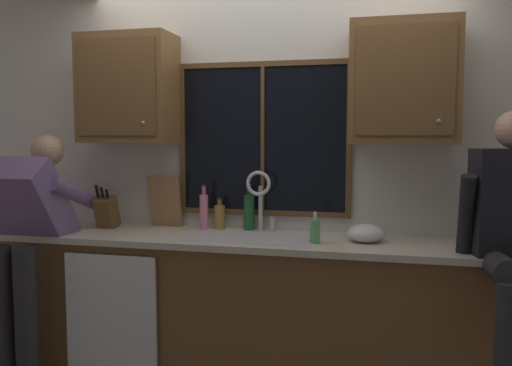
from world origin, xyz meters
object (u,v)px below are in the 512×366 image
bottle_amber_small (204,211)px  bottle_green_glass (220,216)px  person_standing (27,230)px  knife_block (107,212)px  cutting_board (165,201)px  soap_dispenser (315,231)px  bottle_tall_clear (249,211)px  mixing_bowl (366,233)px

bottle_amber_small → bottle_green_glass: bearing=18.4°
person_standing → bottle_amber_small: size_ratio=5.10×
bottle_green_glass → bottle_amber_small: size_ratio=0.71×
knife_block → cutting_board: 0.40m
soap_dispenser → bottle_tall_clear: size_ratio=0.62×
bottle_green_glass → bottle_amber_small: (-0.10, -0.03, 0.04)m
bottle_green_glass → person_standing: bearing=-154.8°
bottle_tall_clear → person_standing: bearing=-157.7°
person_standing → bottle_green_glass: 1.22m
soap_dispenser → mixing_bowl: bearing=22.4°
person_standing → knife_block: size_ratio=4.83×
knife_block → mixing_bowl: 1.73m
knife_block → soap_dispenser: 1.46m
soap_dispenser → bottle_green_glass: bearing=155.5°
bottle_tall_clear → bottle_amber_small: size_ratio=1.00×
knife_block → bottle_tall_clear: (0.96, 0.15, 0.02)m
mixing_bowl → bottle_green_glass: (-0.97, 0.19, 0.04)m
person_standing → knife_block: (0.34, 0.38, 0.07)m
bottle_tall_clear → bottle_amber_small: bearing=-170.4°
bottle_green_glass → bottle_tall_clear: 0.20m
bottle_amber_small → mixing_bowl: bearing=-8.5°
knife_block → bottle_tall_clear: size_ratio=1.05×
bottle_amber_small → soap_dispenser: bearing=-19.5°
person_standing → cutting_board: bearing=36.6°
cutting_board → bottle_tall_clear: (0.60, 0.01, -0.05)m
mixing_bowl → bottle_tall_clear: (-0.77, 0.21, 0.08)m
bottle_green_glass → bottle_tall_clear: bottle_tall_clear is taller
mixing_bowl → soap_dispenser: bearing=-157.6°
cutting_board → mixing_bowl: cutting_board is taller
bottle_tall_clear → bottle_amber_small: (-0.30, -0.05, -0.00)m
knife_block → bottle_green_glass: bearing=10.1°
mixing_bowl → bottle_amber_small: bottle_amber_small is taller
soap_dispenser → bottle_green_glass: 0.75m
soap_dispenser → bottle_amber_small: size_ratio=0.62×
knife_block → bottle_green_glass: (0.76, 0.14, -0.02)m
bottle_amber_small → person_standing: bearing=-154.2°
bottle_amber_small → knife_block: bearing=-171.1°
person_standing → bottle_tall_clear: (1.30, 0.53, 0.09)m
knife_block → mixing_bowl: size_ratio=1.45×
bottle_tall_clear → bottle_green_glass: bearing=-175.0°
person_standing → knife_block: 0.51m
soap_dispenser → bottle_amber_small: bottle_amber_small is taller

